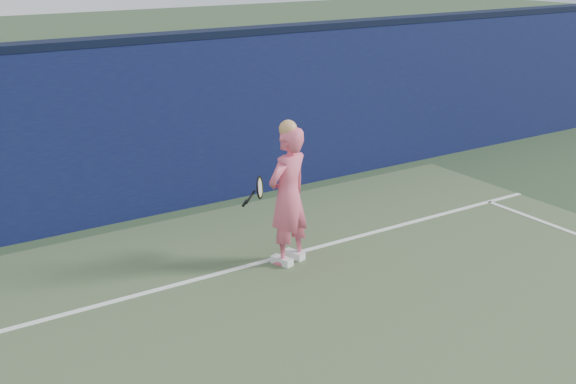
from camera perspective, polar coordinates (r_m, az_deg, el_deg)
backstop_wall at (r=10.55m, az=-12.49°, el=4.63°), size 24.00×0.40×2.50m
wall_cap at (r=10.31m, az=-13.01°, el=11.64°), size 24.00×0.42×0.10m
player at (r=8.80m, az=-0.00°, el=-0.29°), size 0.73×0.59×1.83m
racket at (r=9.09m, az=-2.34°, el=0.26°), size 0.49×0.35×0.30m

